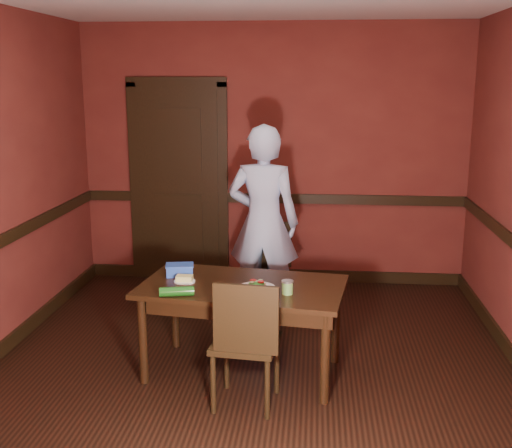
% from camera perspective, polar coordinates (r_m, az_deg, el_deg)
% --- Properties ---
extents(floor, '(4.00, 4.50, 0.01)m').
position_cam_1_polar(floor, '(4.92, -0.39, -12.94)').
color(floor, black).
rests_on(floor, ground).
extents(wall_back, '(4.00, 0.02, 2.70)m').
position_cam_1_polar(wall_back, '(6.72, 1.52, 6.10)').
color(wall_back, maroon).
rests_on(wall_back, ground).
extents(wall_front, '(4.00, 0.02, 2.70)m').
position_cam_1_polar(wall_front, '(2.34, -5.99, -6.98)').
color(wall_front, maroon).
rests_on(wall_front, ground).
extents(dado_back, '(4.00, 0.03, 0.10)m').
position_cam_1_polar(dado_back, '(6.77, 1.49, 2.30)').
color(dado_back, black).
rests_on(dado_back, ground).
extents(baseboard_back, '(4.00, 0.03, 0.12)m').
position_cam_1_polar(baseboard_back, '(6.97, 1.45, -4.50)').
color(baseboard_back, black).
rests_on(baseboard_back, ground).
extents(door, '(1.05, 0.07, 2.20)m').
position_cam_1_polar(door, '(6.86, -6.90, 3.97)').
color(door, black).
rests_on(door, ground).
extents(dining_table, '(1.55, 1.01, 0.68)m').
position_cam_1_polar(dining_table, '(4.77, -1.18, -9.28)').
color(dining_table, black).
rests_on(dining_table, floor).
extents(chair_far, '(0.49, 0.49, 0.86)m').
position_cam_1_polar(chair_far, '(5.77, 0.65, -4.40)').
color(chair_far, black).
rests_on(chair_far, floor).
extents(chair_near, '(0.46, 0.46, 0.90)m').
position_cam_1_polar(chair_near, '(4.30, -0.90, -10.30)').
color(chair_near, black).
rests_on(chair_near, floor).
extents(person, '(0.68, 0.49, 1.75)m').
position_cam_1_polar(person, '(5.73, 0.66, 0.13)').
color(person, '#ACBDE0').
rests_on(person, floor).
extents(sandwich_plate, '(0.27, 0.27, 0.07)m').
position_cam_1_polar(sandwich_plate, '(4.54, 0.06, -5.63)').
color(sandwich_plate, white).
rests_on(sandwich_plate, dining_table).
extents(sauce_jar, '(0.08, 0.08, 0.10)m').
position_cam_1_polar(sauce_jar, '(4.45, 2.81, -5.63)').
color(sauce_jar, '#629342').
rests_on(sauce_jar, dining_table).
extents(cheese_saucer, '(0.16, 0.16, 0.05)m').
position_cam_1_polar(cheese_saucer, '(4.73, -6.37, -4.92)').
color(cheese_saucer, white).
rests_on(cheese_saucer, dining_table).
extents(food_tub, '(0.23, 0.18, 0.09)m').
position_cam_1_polar(food_tub, '(4.88, -6.79, -4.07)').
color(food_tub, '#2B51B7').
rests_on(food_tub, dining_table).
extents(wrapped_veg, '(0.25, 0.12, 0.07)m').
position_cam_1_polar(wrapped_veg, '(4.44, -7.06, -5.97)').
color(wrapped_veg, '#134710').
rests_on(wrapped_veg, dining_table).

